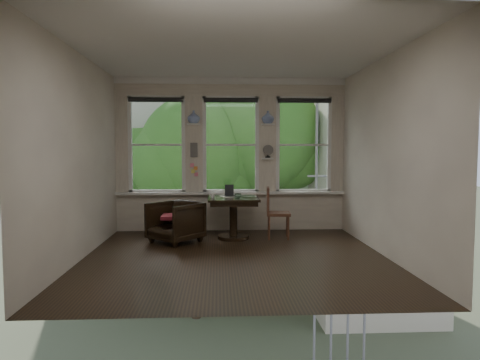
{
  "coord_description": "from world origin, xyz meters",
  "views": [
    {
      "loc": [
        -0.25,
        -6.25,
        1.6
      ],
      "look_at": [
        0.11,
        0.9,
        1.1
      ],
      "focal_mm": 32.0,
      "sensor_mm": 36.0,
      "label": 1
    }
  ],
  "objects": [
    {
      "name": "table",
      "position": [
        0.02,
        1.37,
        0.38
      ],
      "size": [
        0.9,
        0.9,
        0.75
      ],
      "primitive_type": null,
      "color": "black",
      "rests_on": "ground"
    },
    {
      "name": "wall_left",
      "position": [
        -2.25,
        0.0,
        1.5
      ],
      "size": [
        0.0,
        4.5,
        4.5
      ],
      "primitive_type": "plane",
      "rotation": [
        1.57,
        0.0,
        1.57
      ],
      "color": "silver",
      "rests_on": "ground"
    },
    {
      "name": "desk_fan",
      "position": [
        0.72,
        2.13,
        1.53
      ],
      "size": [
        0.2,
        0.2,
        0.24
      ],
      "primitive_type": null,
      "color": "#59544F",
      "rests_on": "ground"
    },
    {
      "name": "drinking_glass",
      "position": [
        0.09,
        1.14,
        0.8
      ],
      "size": [
        0.14,
        0.14,
        0.09
      ],
      "primitive_type": "imported",
      "rotation": [
        0.0,
        0.0,
        0.22
      ],
      "color": "white",
      "rests_on": "table"
    },
    {
      "name": "cushion_red",
      "position": [
        -1.0,
        1.12,
        0.45
      ],
      "size": [
        0.45,
        0.45,
        0.06
      ],
      "primitive_type": "cube",
      "color": "maroon",
      "rests_on": "armchair_left"
    },
    {
      "name": "shelf_right",
      "position": [
        0.72,
        2.15,
        2.1
      ],
      "size": [
        0.26,
        0.16,
        0.03
      ],
      "primitive_type": "cube",
      "color": "white",
      "rests_on": "ground"
    },
    {
      "name": "side_chair_right",
      "position": [
        0.83,
        1.37,
        0.46
      ],
      "size": [
        0.46,
        0.46,
        0.92
      ],
      "primitive_type": null,
      "rotation": [
        0.0,
        0.0,
        1.48
      ],
      "color": "#4C281B",
      "rests_on": "ground"
    },
    {
      "name": "vase_right",
      "position": [
        0.72,
        2.15,
        2.24
      ],
      "size": [
        0.24,
        0.24,
        0.25
      ],
      "primitive_type": "imported",
      "color": "white",
      "rests_on": "shelf_right"
    },
    {
      "name": "window_left",
      "position": [
        -1.45,
        2.25,
        1.7
      ],
      "size": [
        1.1,
        0.12,
        1.9
      ],
      "primitive_type": null,
      "color": "white",
      "rests_on": "ground"
    },
    {
      "name": "vase_left",
      "position": [
        -0.72,
        2.15,
        2.24
      ],
      "size": [
        0.24,
        0.24,
        0.25
      ],
      "primitive_type": "imported",
      "color": "white",
      "rests_on": "shelf_left"
    },
    {
      "name": "shelf_left",
      "position": [
        -0.72,
        2.15,
        2.1
      ],
      "size": [
        0.26,
        0.16,
        0.03
      ],
      "primitive_type": "cube",
      "color": "white",
      "rests_on": "ground"
    },
    {
      "name": "ground",
      "position": [
        0.0,
        0.0,
        0.0
      ],
      "size": [
        4.5,
        4.5,
        0.0
      ],
      "primitive_type": "plane",
      "color": "black",
      "rests_on": "ground"
    },
    {
      "name": "wall_right",
      "position": [
        2.25,
        0.0,
        1.5
      ],
      "size": [
        0.0,
        4.5,
        4.5
      ],
      "primitive_type": "plane",
      "rotation": [
        1.57,
        0.0,
        -1.57
      ],
      "color": "silver",
      "rests_on": "ground"
    },
    {
      "name": "armchair_left",
      "position": [
        -1.0,
        1.12,
        0.35
      ],
      "size": [
        1.08,
        1.09,
        0.71
      ],
      "primitive_type": "imported",
      "rotation": [
        0.0,
        0.0,
        -0.73
      ],
      "color": "black",
      "rests_on": "ground"
    },
    {
      "name": "window_right",
      "position": [
        1.45,
        2.25,
        1.7
      ],
      "size": [
        1.1,
        0.12,
        1.9
      ],
      "primitive_type": null,
      "color": "white",
      "rests_on": "ground"
    },
    {
      "name": "mug",
      "position": [
        -0.35,
        1.23,
        0.8
      ],
      "size": [
        0.12,
        0.12,
        0.09
      ],
      "primitive_type": "imported",
      "rotation": [
        0.0,
        0.0,
        -0.21
      ],
      "color": "white",
      "rests_on": "table"
    },
    {
      "name": "wall_front",
      "position": [
        0.0,
        -2.25,
        1.5
      ],
      "size": [
        4.5,
        0.0,
        4.5
      ],
      "primitive_type": "plane",
      "rotation": [
        -1.57,
        0.0,
        0.0
      ],
      "color": "silver",
      "rests_on": "ground"
    },
    {
      "name": "wall_back",
      "position": [
        0.0,
        2.25,
        1.5
      ],
      "size": [
        4.5,
        0.0,
        4.5
      ],
      "primitive_type": "plane",
      "rotation": [
        1.57,
        0.0,
        0.0
      ],
      "color": "silver",
      "rests_on": "ground"
    },
    {
      "name": "tablet",
      "position": [
        -0.05,
        1.5,
        0.86
      ],
      "size": [
        0.17,
        0.09,
        0.22
      ],
      "primitive_type": "cube",
      "rotation": [
        -0.26,
        0.0,
        -0.09
      ],
      "color": "black",
      "rests_on": "table"
    },
    {
      "name": "sticky_notes",
      "position": [
        -0.72,
        2.19,
        1.25
      ],
      "size": [
        0.16,
        0.01,
        0.24
      ],
      "primitive_type": null,
      "color": "pink",
      "rests_on": "ground"
    },
    {
      "name": "intercom",
      "position": [
        -0.72,
        2.18,
        1.6
      ],
      "size": [
        0.14,
        0.06,
        0.28
      ],
      "primitive_type": "cube",
      "color": "#59544F",
      "rests_on": "ground"
    },
    {
      "name": "papers",
      "position": [
        -0.07,
        1.48,
        0.75
      ],
      "size": [
        0.31,
        0.36,
        0.0
      ],
      "primitive_type": "cube",
      "rotation": [
        0.0,
        0.0,
        0.36
      ],
      "color": "silver",
      "rests_on": "table"
    },
    {
      "name": "window_center",
      "position": [
        0.0,
        2.25,
        1.7
      ],
      "size": [
        1.1,
        0.12,
        1.9
      ],
      "primitive_type": null,
      "color": "white",
      "rests_on": "ground"
    },
    {
      "name": "laptop",
      "position": [
        0.24,
        1.32,
        0.76
      ],
      "size": [
        0.38,
        0.31,
        0.03
      ],
      "primitive_type": "imported",
      "rotation": [
        0.0,
        0.0,
        -0.31
      ],
      "color": "black",
      "rests_on": "table"
    },
    {
      "name": "ceiling",
      "position": [
        0.0,
        0.0,
        3.0
      ],
      "size": [
        4.5,
        4.5,
        0.0
      ],
      "primitive_type": "plane",
      "rotation": [
        3.14,
        0.0,
        0.0
      ],
      "color": "silver",
      "rests_on": "ground"
    }
  ]
}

